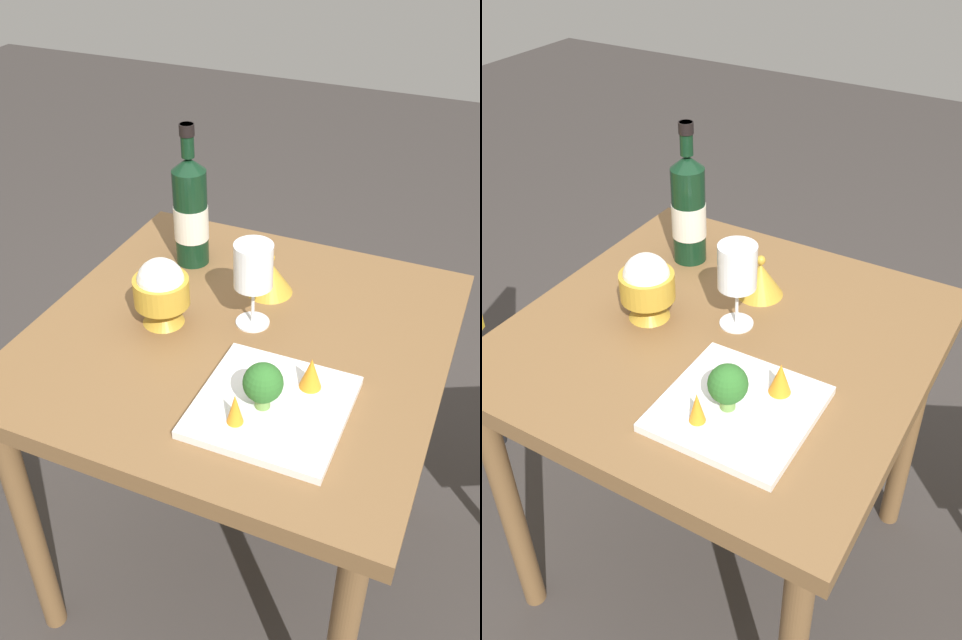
{
  "view_description": "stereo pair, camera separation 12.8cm",
  "coord_description": "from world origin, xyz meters",
  "views": [
    {
      "loc": [
        -0.95,
        -0.41,
        1.52
      ],
      "look_at": [
        0.0,
        0.0,
        0.76
      ],
      "focal_mm": 37.23,
      "sensor_mm": 36.0,
      "label": 1
    },
    {
      "loc": [
        -0.89,
        -0.52,
        1.52
      ],
      "look_at": [
        0.0,
        0.0,
        0.76
      ],
      "focal_mm": 37.23,
      "sensor_mm": 36.0,
      "label": 2
    }
  ],
  "objects": [
    {
      "name": "rice_bowl",
      "position": [
        -0.03,
        0.15,
        0.8
      ],
      "size": [
        0.11,
        0.11,
        0.14
      ],
      "color": "gold",
      "rests_on": "dining_table"
    },
    {
      "name": "carrot_garnish_right",
      "position": [
        -0.11,
        -0.18,
        0.78
      ],
      "size": [
        0.04,
        0.04,
        0.06
      ],
      "color": "orange",
      "rests_on": "serving_plate"
    },
    {
      "name": "broccoli_floret",
      "position": [
        -0.19,
        -0.12,
        0.8
      ],
      "size": [
        0.07,
        0.07,
        0.09
      ],
      "color": "#729E4C",
      "rests_on": "serving_plate"
    },
    {
      "name": "carrot_garnish_left",
      "position": [
        -0.24,
        -0.1,
        0.77
      ],
      "size": [
        0.03,
        0.03,
        0.06
      ],
      "color": "orange",
      "rests_on": "serving_plate"
    },
    {
      "name": "serving_plate",
      "position": [
        -0.18,
        -0.14,
        0.74
      ],
      "size": [
        0.25,
        0.25,
        0.02
      ],
      "rotation": [
        0.0,
        0.0,
        0.01
      ],
      "color": "white",
      "rests_on": "dining_table"
    },
    {
      "name": "rice_bowl_lid",
      "position": [
        0.16,
        0.0,
        0.77
      ],
      "size": [
        0.1,
        0.1,
        0.09
      ],
      "color": "gold",
      "rests_on": "dining_table"
    },
    {
      "name": "wine_glass",
      "position": [
        0.04,
        -0.01,
        0.86
      ],
      "size": [
        0.08,
        0.08,
        0.18
      ],
      "color": "white",
      "rests_on": "dining_table"
    },
    {
      "name": "wine_bottle",
      "position": [
        0.21,
        0.21,
        0.86
      ],
      "size": [
        0.08,
        0.08,
        0.32
      ],
      "color": "black",
      "rests_on": "dining_table"
    },
    {
      "name": "dining_table",
      "position": [
        0.0,
        0.0,
        0.63
      ],
      "size": [
        0.79,
        0.79,
        0.73
      ],
      "color": "brown",
      "rests_on": "ground_plane"
    },
    {
      "name": "ground_plane",
      "position": [
        0.0,
        0.0,
        0.0
      ],
      "size": [
        8.0,
        8.0,
        0.0
      ],
      "primitive_type": "plane",
      "color": "#383330"
    }
  ]
}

